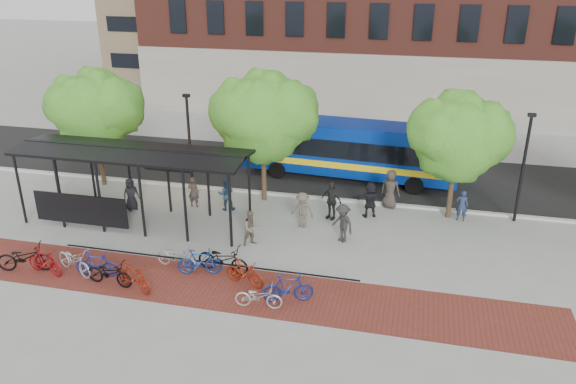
% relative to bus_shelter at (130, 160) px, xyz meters
% --- Properties ---
extents(ground, '(160.00, 160.00, 0.00)m').
position_rel_bus_shelter_xyz_m(ground, '(8.13, 0.48, -3.00)').
color(ground, '#9E9E99').
rests_on(ground, ground).
extents(asphalt_street, '(160.00, 8.00, 0.01)m').
position_rel_bus_shelter_xyz_m(asphalt_street, '(8.13, 8.48, -2.99)').
color(asphalt_street, black).
rests_on(asphalt_street, ground).
extents(curb, '(160.00, 0.25, 0.12)m').
position_rel_bus_shelter_xyz_m(curb, '(8.13, 4.48, -2.94)').
color(curb, '#B7B7B2').
rests_on(curb, ground).
extents(brick_strip, '(24.00, 3.00, 0.01)m').
position_rel_bus_shelter_xyz_m(brick_strip, '(6.13, -4.52, -3.00)').
color(brick_strip, maroon).
rests_on(brick_strip, ground).
extents(bike_rack_rail, '(12.00, 0.05, 0.95)m').
position_rel_bus_shelter_xyz_m(bike_rack_rail, '(4.83, -3.62, -3.00)').
color(bike_rack_rail, black).
rests_on(bike_rack_rail, ground).
extents(bus_shelter, '(10.60, 3.07, 3.60)m').
position_rel_bus_shelter_xyz_m(bus_shelter, '(0.00, 0.00, 0.00)').
color(bus_shelter, black).
rests_on(bus_shelter, ground).
extents(tree_a, '(4.90, 4.00, 6.18)m').
position_rel_bus_shelter_xyz_m(tree_a, '(-3.77, 3.83, 1.24)').
color(tree_a, '#382619').
rests_on(tree_a, ground).
extents(tree_b, '(5.15, 4.20, 6.47)m').
position_rel_bus_shelter_xyz_m(tree_b, '(5.23, 3.83, 1.46)').
color(tree_b, '#382619').
rests_on(tree_b, ground).
extents(tree_c, '(4.66, 3.80, 5.92)m').
position_rel_bus_shelter_xyz_m(tree_c, '(14.22, 3.83, 1.06)').
color(tree_c, '#382619').
rests_on(tree_c, ground).
extents(lamp_post_left, '(0.35, 0.20, 5.12)m').
position_rel_bus_shelter_xyz_m(lamp_post_left, '(1.13, 4.08, -0.25)').
color(lamp_post_left, black).
rests_on(lamp_post_left, ground).
extents(lamp_post_right, '(0.35, 0.20, 5.12)m').
position_rel_bus_shelter_xyz_m(lamp_post_right, '(17.13, 4.08, -0.25)').
color(lamp_post_right, black).
rests_on(lamp_post_right, ground).
extents(bus, '(11.84, 3.44, 3.16)m').
position_rel_bus_shelter_xyz_m(bus, '(8.84, 7.81, -1.19)').
color(bus, '#082D9B').
rests_on(bus, ground).
extents(bike_0, '(2.29, 1.30, 1.14)m').
position_rel_bus_shelter_xyz_m(bike_0, '(-2.02, -5.13, -2.43)').
color(bike_0, black).
rests_on(bike_0, ground).
extents(bike_1, '(1.83, 0.88, 1.06)m').
position_rel_bus_shelter_xyz_m(bike_1, '(-1.12, -5.17, -2.47)').
color(bike_1, maroon).
rests_on(bike_1, ground).
extents(bike_2, '(2.15, 1.47, 1.07)m').
position_rel_bus_shelter_xyz_m(bike_2, '(-0.07, -4.84, -2.46)').
color(bike_2, '#A9A9AC').
rests_on(bike_2, ground).
extents(bike_3, '(1.75, 0.67, 1.03)m').
position_rel_bus_shelter_xyz_m(bike_3, '(0.91, -4.86, -2.49)').
color(bike_3, navy).
rests_on(bike_3, ground).
extents(bike_4, '(1.96, 0.84, 1.00)m').
position_rel_bus_shelter_xyz_m(bike_4, '(1.70, -5.31, -2.50)').
color(bike_4, black).
rests_on(bike_4, ground).
extents(bike_5, '(1.87, 1.19, 1.09)m').
position_rel_bus_shelter_xyz_m(bike_5, '(2.75, -5.42, -2.45)').
color(bike_5, maroon).
rests_on(bike_5, ground).
extents(bike_6, '(1.94, 1.00, 0.97)m').
position_rel_bus_shelter_xyz_m(bike_6, '(3.61, -3.57, -2.51)').
color(bike_6, '#A9A9AC').
rests_on(bike_6, ground).
extents(bike_7, '(1.81, 0.89, 1.05)m').
position_rel_bus_shelter_xyz_m(bike_7, '(4.67, -3.79, -2.48)').
color(bike_7, navy).
rests_on(bike_7, ground).
extents(bike_8, '(2.26, 1.07, 1.14)m').
position_rel_bus_shelter_xyz_m(bike_8, '(5.51, -3.45, -2.43)').
color(bike_8, black).
rests_on(bike_8, ground).
extents(bike_9, '(1.73, 0.95, 1.00)m').
position_rel_bus_shelter_xyz_m(bike_9, '(6.60, -4.14, -2.50)').
color(bike_9, maroon).
rests_on(bike_9, ground).
extents(bike_10, '(1.73, 0.73, 0.89)m').
position_rel_bus_shelter_xyz_m(bike_10, '(7.51, -5.45, -2.56)').
color(bike_10, '#ADADAF').
rests_on(bike_10, ground).
extents(bike_11, '(1.90, 1.06, 1.10)m').
position_rel_bus_shelter_xyz_m(bike_11, '(8.41, -4.85, -2.45)').
color(bike_11, navy).
rests_on(bike_11, ground).
extents(pedestrian_0, '(0.90, 0.92, 1.60)m').
position_rel_bus_shelter_xyz_m(pedestrian_0, '(-0.80, 1.13, -2.20)').
color(pedestrian_0, black).
rests_on(pedestrian_0, ground).
extents(pedestrian_1, '(0.57, 0.38, 1.55)m').
position_rel_bus_shelter_xyz_m(pedestrian_1, '(2.01, 2.15, -2.23)').
color(pedestrian_1, '#362E2B').
rests_on(pedestrian_1, ground).
extents(pedestrian_2, '(0.96, 0.85, 1.65)m').
position_rel_bus_shelter_xyz_m(pedestrian_2, '(3.70, 2.17, -2.18)').
color(pedestrian_2, '#223A51').
rests_on(pedestrian_2, ground).
extents(pedestrian_3, '(1.19, 0.82, 1.69)m').
position_rel_bus_shelter_xyz_m(pedestrian_3, '(7.66, 1.11, -2.15)').
color(pedestrian_3, brown).
rests_on(pedestrian_3, ground).
extents(pedestrian_4, '(1.17, 0.88, 1.84)m').
position_rel_bus_shelter_xyz_m(pedestrian_4, '(8.77, 2.36, -2.08)').
color(pedestrian_4, '#242424').
rests_on(pedestrian_4, ground).
extents(pedestrian_5, '(1.69, 1.09, 1.75)m').
position_rel_bus_shelter_xyz_m(pedestrian_5, '(10.52, 2.99, -2.13)').
color(pedestrian_5, black).
rests_on(pedestrian_5, ground).
extents(pedestrian_6, '(1.07, 0.84, 1.93)m').
position_rel_bus_shelter_xyz_m(pedestrian_6, '(11.36, 4.28, -2.03)').
color(pedestrian_6, '#37302C').
rests_on(pedestrian_6, ground).
extents(pedestrian_7, '(0.59, 0.42, 1.52)m').
position_rel_bus_shelter_xyz_m(pedestrian_7, '(14.69, 3.53, -2.24)').
color(pedestrian_7, navy).
rests_on(pedestrian_7, ground).
extents(pedestrian_8, '(0.96, 0.94, 1.56)m').
position_rel_bus_shelter_xyz_m(pedestrian_8, '(5.92, -1.02, -2.22)').
color(pedestrian_8, '#655A4B').
rests_on(pedestrian_8, ground).
extents(pedestrian_9, '(1.28, 1.18, 1.73)m').
position_rel_bus_shelter_xyz_m(pedestrian_9, '(9.62, 0.17, -2.13)').
color(pedestrian_9, '#262626').
rests_on(pedestrian_9, ground).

